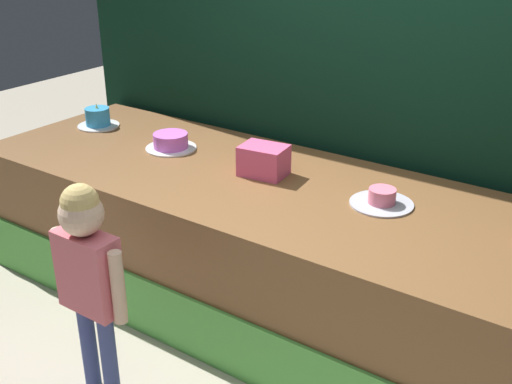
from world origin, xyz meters
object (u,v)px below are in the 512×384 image
Objects in this scene: child_figure at (88,265)px; cake_center_right at (382,199)px; pink_box at (264,160)px; cake_center_left at (171,142)px; cake_far_left at (98,118)px.

child_figure is 3.45× the size of cake_center_right.
child_figure is 4.40× the size of pink_box.
cake_center_left is 0.98× the size of cake_center_right.
cake_center_left reaches higher than cake_center_right.
cake_center_right is (0.90, 1.18, 0.12)m from child_figure.
cake_far_left is at bearing 177.33° from pink_box.
child_figure reaches higher than cake_center_right.
cake_center_left is at bearing 178.62° from pink_box.
child_figure is at bearing -65.17° from cake_center_left.
cake_center_left is at bearing 179.88° from cake_center_right.
cake_center_right is at bearing 1.14° from pink_box.
cake_center_right is (1.45, -0.00, -0.02)m from cake_center_left.
child_figure is at bearing -44.15° from cake_far_left.
cake_far_left is 0.88× the size of cake_center_right.
cake_far_left is 0.89× the size of cake_center_left.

